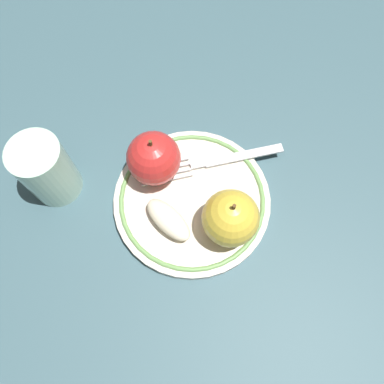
# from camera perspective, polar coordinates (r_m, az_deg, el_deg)

# --- Properties ---
(ground_plane) EXTENTS (2.00, 2.00, 0.00)m
(ground_plane) POSITION_cam_1_polar(r_m,az_deg,el_deg) (0.48, 0.23, -2.65)
(ground_plane) COLOR #39575F
(plate) EXTENTS (0.20, 0.20, 0.02)m
(plate) POSITION_cam_1_polar(r_m,az_deg,el_deg) (0.48, 0.00, -1.24)
(plate) COLOR beige
(plate) RESTS_ON ground_plane
(apple_red_whole) EXTENTS (0.07, 0.07, 0.08)m
(apple_red_whole) POSITION_cam_1_polar(r_m,az_deg,el_deg) (0.43, 5.69, -4.28)
(apple_red_whole) COLOR gold
(apple_red_whole) RESTS_ON plate
(apple_second_whole) EXTENTS (0.07, 0.07, 0.08)m
(apple_second_whole) POSITION_cam_1_polar(r_m,az_deg,el_deg) (0.46, -5.86, 5.11)
(apple_second_whole) COLOR red
(apple_second_whole) RESTS_ON plate
(apple_slice_front) EXTENTS (0.07, 0.04, 0.02)m
(apple_slice_front) POSITION_cam_1_polar(r_m,az_deg,el_deg) (0.45, -3.61, -4.23)
(apple_slice_front) COLOR #F4E0BE
(apple_slice_front) RESTS_ON plate
(fork) EXTENTS (0.15, 0.15, 0.00)m
(fork) POSITION_cam_1_polar(r_m,az_deg,el_deg) (0.49, 3.72, 4.72)
(fork) COLOR silver
(fork) RESTS_ON plate
(drinking_glass) EXTENTS (0.06, 0.06, 0.09)m
(drinking_glass) POSITION_cam_1_polar(r_m,az_deg,el_deg) (0.49, -21.28, 3.13)
(drinking_glass) COLOR silver
(drinking_glass) RESTS_ON ground_plane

